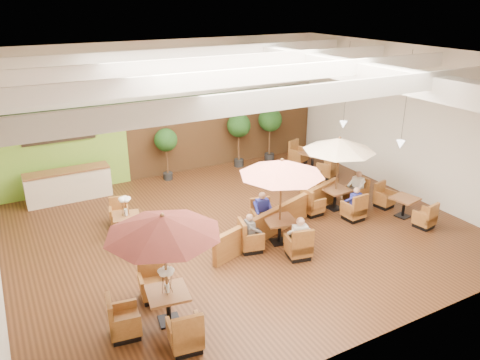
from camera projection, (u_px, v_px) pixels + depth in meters
room at (228, 111)px, 14.99m from camera, size 14.04×14.00×5.52m
service_counter at (69, 185)px, 17.22m from camera, size 3.00×0.75×1.18m
booth_divider at (284, 216)px, 15.14m from camera, size 6.02×2.21×0.87m
table_0 at (161, 247)px, 10.19m from camera, size 2.72×2.83×2.82m
table_1 at (279, 184)px, 13.68m from camera, size 2.67×2.80×2.75m
table_2 at (338, 160)px, 16.03m from camera, size 2.63×2.63×2.68m
table_3 at (127, 222)px, 14.67m from camera, size 0.97×2.51×1.49m
table_4 at (404, 207)px, 15.99m from camera, size 0.93×2.47×0.90m
table_5 at (312, 162)px, 20.19m from camera, size 1.20×2.95×1.04m
topiary_0 at (166, 142)px, 18.75m from camera, size 0.93×0.93×2.16m
topiary_1 at (239, 127)px, 20.17m from camera, size 1.03×1.03×2.38m
topiary_2 at (270, 122)px, 20.86m from camera, size 1.05×1.05×2.45m
diner_0 at (299, 234)px, 13.33m from camera, size 0.47×0.42×0.85m
diner_1 at (263, 208)px, 14.98m from camera, size 0.44×0.38×0.82m
diner_2 at (251, 228)px, 13.72m from camera, size 0.31×0.38×0.75m
diner_3 at (355, 200)px, 15.64m from camera, size 0.37×0.30×0.73m
diner_4 at (357, 184)px, 16.87m from camera, size 0.35×0.41×0.78m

